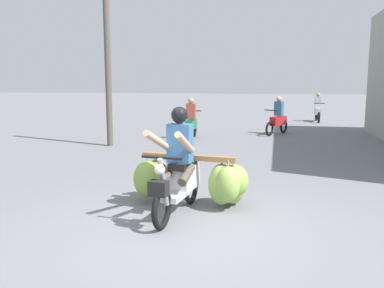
{
  "coord_description": "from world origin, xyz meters",
  "views": [
    {
      "loc": [
        1.04,
        -4.77,
        1.93
      ],
      "look_at": [
        -0.32,
        1.73,
        0.9
      ],
      "focal_mm": 37.72,
      "sensor_mm": 36.0,
      "label": 1
    }
  ],
  "objects_px": {
    "motorbike_distant_far_ahead": "(318,110)",
    "motorbike_distant_ahead_left": "(278,119)",
    "motorbike_distant_ahead_right": "(191,123)",
    "utility_pole": "(108,58)",
    "motorbike_main_loaded": "(193,178)"
  },
  "relations": [
    {
      "from": "motorbike_distant_ahead_right",
      "to": "motorbike_distant_far_ahead",
      "type": "relative_size",
      "value": 1.0
    },
    {
      "from": "motorbike_distant_ahead_left",
      "to": "motorbike_distant_far_ahead",
      "type": "height_order",
      "value": "same"
    },
    {
      "from": "motorbike_main_loaded",
      "to": "motorbike_distant_ahead_right",
      "type": "distance_m",
      "value": 7.46
    },
    {
      "from": "motorbike_distant_far_ahead",
      "to": "motorbike_distant_ahead_left",
      "type": "bearing_deg",
      "value": -109.7
    },
    {
      "from": "motorbike_distant_ahead_left",
      "to": "motorbike_distant_ahead_right",
      "type": "height_order",
      "value": "same"
    },
    {
      "from": "motorbike_distant_far_ahead",
      "to": "utility_pole",
      "type": "xyz_separation_m",
      "value": [
        -6.87,
        -9.08,
        2.05
      ]
    },
    {
      "from": "motorbike_distant_ahead_left",
      "to": "utility_pole",
      "type": "height_order",
      "value": "utility_pole"
    },
    {
      "from": "motorbike_distant_ahead_right",
      "to": "utility_pole",
      "type": "xyz_separation_m",
      "value": [
        -2.12,
        -1.86,
        2.05
      ]
    },
    {
      "from": "motorbike_main_loaded",
      "to": "motorbike_distant_far_ahead",
      "type": "bearing_deg",
      "value": 77.62
    },
    {
      "from": "motorbike_distant_ahead_left",
      "to": "utility_pole",
      "type": "distance_m",
      "value": 6.59
    },
    {
      "from": "motorbike_distant_ahead_right",
      "to": "motorbike_distant_far_ahead",
      "type": "distance_m",
      "value": 8.65
    },
    {
      "from": "motorbike_distant_ahead_right",
      "to": "utility_pole",
      "type": "relative_size",
      "value": 0.31
    },
    {
      "from": "motorbike_main_loaded",
      "to": "motorbike_distant_ahead_right",
      "type": "xyz_separation_m",
      "value": [
        -1.56,
        7.29,
        0.09
      ]
    },
    {
      "from": "motorbike_main_loaded",
      "to": "utility_pole",
      "type": "height_order",
      "value": "utility_pole"
    },
    {
      "from": "motorbike_main_loaded",
      "to": "motorbike_distant_far_ahead",
      "type": "relative_size",
      "value": 1.16
    }
  ]
}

